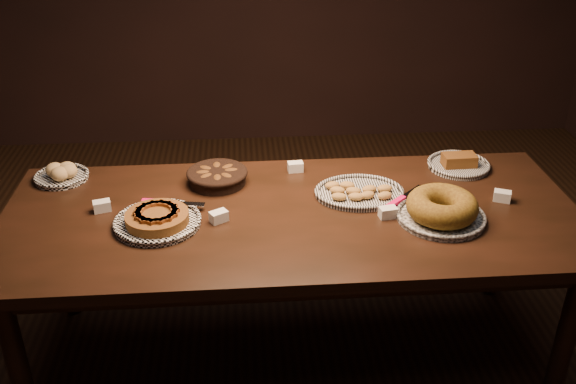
{
  "coord_description": "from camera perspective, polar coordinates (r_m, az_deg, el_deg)",
  "views": [
    {
      "loc": [
        -0.19,
        -2.28,
        2.09
      ],
      "look_at": [
        -0.01,
        0.05,
        0.82
      ],
      "focal_mm": 40.0,
      "sensor_mm": 36.0,
      "label": 1
    }
  ],
  "objects": [
    {
      "name": "loaf_plate",
      "position": [
        3.12,
        14.93,
        2.46
      ],
      "size": [
        0.29,
        0.29,
        0.07
      ],
      "rotation": [
        0.0,
        0.0,
        0.03
      ],
      "color": "black",
      "rests_on": "buffet_table"
    },
    {
      "name": "bread_roll_plate",
      "position": [
        3.08,
        -19.44,
        1.56
      ],
      "size": [
        0.24,
        0.24,
        0.08
      ],
      "rotation": [
        0.0,
        0.0,
        -0.34
      ],
      "color": "white",
      "rests_on": "buffet_table"
    },
    {
      "name": "buffet_table",
      "position": [
        2.69,
        0.37,
        -3.19
      ],
      "size": [
        2.4,
        1.0,
        0.75
      ],
      "color": "black",
      "rests_on": "ground"
    },
    {
      "name": "madeleine_platter",
      "position": [
        2.79,
        6.3,
        -0.0
      ],
      "size": [
        0.38,
        0.31,
        0.04
      ],
      "rotation": [
        0.0,
        0.0,
        -0.43
      ],
      "color": "black",
      "rests_on": "buffet_table"
    },
    {
      "name": "bundt_cake_plate",
      "position": [
        2.66,
        13.48,
        -1.48
      ],
      "size": [
        0.4,
        0.43,
        0.11
      ],
      "rotation": [
        0.0,
        0.0,
        -0.26
      ],
      "color": "black",
      "rests_on": "buffet_table"
    },
    {
      "name": "croissant_basket",
      "position": [
        2.88,
        -6.31,
        1.48
      ],
      "size": [
        0.33,
        0.33,
        0.07
      ],
      "rotation": [
        0.0,
        0.0,
        0.4
      ],
      "color": "black",
      "rests_on": "buffet_table"
    },
    {
      "name": "tent_cards",
      "position": [
        2.71,
        1.29,
        -0.59
      ],
      "size": [
        1.77,
        0.5,
        0.04
      ],
      "color": "white",
      "rests_on": "buffet_table"
    },
    {
      "name": "ground",
      "position": [
        3.1,
        0.33,
        -13.89
      ],
      "size": [
        5.0,
        5.0,
        0.0
      ],
      "primitive_type": "plane",
      "color": "black",
      "rests_on": "ground"
    },
    {
      "name": "apple_tart_plate",
      "position": [
        2.61,
        -11.54,
        -2.39
      ],
      "size": [
        0.36,
        0.35,
        0.07
      ],
      "rotation": [
        0.0,
        0.0,
        0.08
      ],
      "color": "white",
      "rests_on": "buffet_table"
    }
  ]
}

